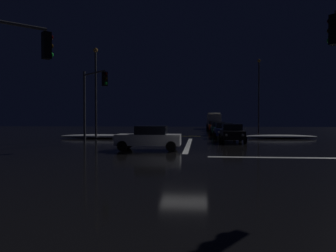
{
  "coord_description": "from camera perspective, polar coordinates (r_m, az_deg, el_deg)",
  "views": [
    {
      "loc": [
        0.77,
        -17.68,
        2.09
      ],
      "look_at": [
        -1.96,
        11.78,
        1.36
      ],
      "focal_mm": 35.07,
      "sensor_mm": 36.0,
      "label": 1
    }
  ],
  "objects": [
    {
      "name": "sedan_silver",
      "position": [
        57.37,
        7.86,
        0.12
      ],
      "size": [
        2.02,
        4.33,
        1.57
      ],
      "color": "#B7B7BC",
      "rests_on": "ground"
    },
    {
      "name": "centre_line_ns",
      "position": [
        37.53,
        4.11,
        -1.77
      ],
      "size": [
        22.0,
        0.15,
        0.01
      ],
      "color": "yellow",
      "rests_on": "ground"
    },
    {
      "name": "snow_bank_right_curb",
      "position": [
        34.95,
        18.89,
        -1.77
      ],
      "size": [
        7.23,
        1.5,
        0.39
      ],
      "color": "white",
      "rests_on": "ground"
    },
    {
      "name": "sedan_orange",
      "position": [
        52.11,
        8.05,
        -0.01
      ],
      "size": [
        2.02,
        4.33,
        1.57
      ],
      "color": "#C66014",
      "rests_on": "ground"
    },
    {
      "name": "sedan_blue",
      "position": [
        34.34,
        9.69,
        -0.75
      ],
      "size": [
        2.02,
        4.33,
        1.57
      ],
      "color": "navy",
      "rests_on": "ground"
    },
    {
      "name": "snow_bank_left_curb",
      "position": [
        33.85,
        -11.46,
        -1.79
      ],
      "size": [
        8.65,
        1.5,
        0.42
      ],
      "color": "white",
      "rests_on": "ground"
    },
    {
      "name": "ground",
      "position": [
        17.82,
        2.8,
        -5.48
      ],
      "size": [
        120.0,
        120.0,
        0.1
      ],
      "primitive_type": "cube",
      "color": "black"
    },
    {
      "name": "traffic_signal_nw",
      "position": [
        26.59,
        -12.94,
        5.61
      ],
      "size": [
        2.75,
        2.75,
        5.91
      ],
      "color": "#4C4C51",
      "rests_on": "ground"
    },
    {
      "name": "streetlamp_left_near",
      "position": [
        33.17,
        -12.46,
        6.69
      ],
      "size": [
        0.44,
        0.44,
        8.94
      ],
      "color": "#424247",
      "rests_on": "ground"
    },
    {
      "name": "stop_line_north",
      "position": [
        25.95,
        3.59,
        -3.2
      ],
      "size": [
        0.35,
        14.01,
        0.01
      ],
      "color": "white",
      "rests_on": "ground"
    },
    {
      "name": "sedan_green",
      "position": [
        40.14,
        8.8,
        -0.44
      ],
      "size": [
        2.02,
        4.33,
        1.57
      ],
      "color": "#14512D",
      "rests_on": "ground"
    },
    {
      "name": "sedan_black",
      "position": [
        28.77,
        11.05,
        -1.18
      ],
      "size": [
        2.02,
        4.33,
        1.57
      ],
      "color": "black",
      "rests_on": "ground"
    },
    {
      "name": "streetlamp_right_far",
      "position": [
        48.37,
        15.5,
        5.89
      ],
      "size": [
        0.44,
        0.44,
        10.38
      ],
      "color": "#424247",
      "rests_on": "ground"
    },
    {
      "name": "box_truck",
      "position": [
        64.23,
        7.94,
        1.07
      ],
      "size": [
        2.68,
        8.28,
        3.08
      ],
      "color": "beige",
      "rests_on": "ground"
    },
    {
      "name": "sedan_white_crossing",
      "position": [
        21.46,
        -3.3,
        -2.03
      ],
      "size": [
        4.33,
        2.02,
        1.57
      ],
      "color": "silver",
      "rests_on": "ground"
    },
    {
      "name": "sedan_red",
      "position": [
        45.41,
        8.61,
        -0.22
      ],
      "size": [
        2.02,
        4.33,
        1.57
      ],
      "color": "maroon",
      "rests_on": "ground"
    }
  ]
}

